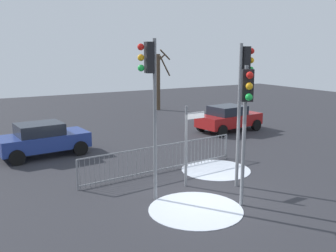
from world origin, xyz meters
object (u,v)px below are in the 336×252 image
object	(u,v)px
direction_sign_post	(188,141)
car_red_near	(229,118)
bare_tree_left	(159,79)
car_blue_trailing	(43,139)
traffic_light_foreground_left	(243,83)
traffic_light_rear_right	(246,105)
traffic_light_mid_left	(150,84)

from	to	relation	value
direction_sign_post	car_red_near	world-z (taller)	direction_sign_post
bare_tree_left	car_blue_trailing	bearing A→B (deg)	-139.86
direction_sign_post	bare_tree_left	size ratio (longest dim) A/B	0.60
traffic_light_foreground_left	car_red_near	xyz separation A→B (m)	(5.30, 7.32, -2.76)
car_blue_trailing	direction_sign_post	bearing A→B (deg)	-65.88
direction_sign_post	car_blue_trailing	bearing A→B (deg)	115.14
traffic_light_foreground_left	car_red_near	bearing A→B (deg)	146.86
direction_sign_post	car_red_near	size ratio (longest dim) A/B	0.70
traffic_light_rear_right	traffic_light_foreground_left	bearing A→B (deg)	-99.28
traffic_light_rear_right	traffic_light_foreground_left	xyz separation A→B (m)	(1.16, 1.51, 0.45)
car_red_near	bare_tree_left	world-z (taller)	bare_tree_left
car_red_near	traffic_light_mid_left	bearing A→B (deg)	-147.36
car_red_near	bare_tree_left	bearing A→B (deg)	81.95
traffic_light_rear_right	car_blue_trailing	distance (m)	9.85
traffic_light_rear_right	bare_tree_left	world-z (taller)	bare_tree_left
car_red_near	car_blue_trailing	size ratio (longest dim) A/B	1.01
traffic_light_mid_left	direction_sign_post	bearing A→B (deg)	-63.56
traffic_light_foreground_left	bare_tree_left	bearing A→B (deg)	163.89
traffic_light_foreground_left	bare_tree_left	size ratio (longest dim) A/B	1.05
traffic_light_mid_left	direction_sign_post	world-z (taller)	traffic_light_mid_left
direction_sign_post	car_red_near	bearing A→B (deg)	39.58
car_red_near	bare_tree_left	size ratio (longest dim) A/B	0.86
traffic_light_foreground_left	car_blue_trailing	size ratio (longest dim) A/B	1.23
traffic_light_mid_left	car_red_near	distance (m)	11.40
traffic_light_foreground_left	car_blue_trailing	xyz separation A→B (m)	(-5.08, 7.22, -2.76)
traffic_light_mid_left	bare_tree_left	world-z (taller)	traffic_light_mid_left
traffic_light_rear_right	car_blue_trailing	bearing A→B (deg)	-37.52
car_red_near	bare_tree_left	xyz separation A→B (m)	(0.24, 8.87, 1.60)
car_blue_trailing	bare_tree_left	bearing A→B (deg)	35.61
traffic_light_mid_left	car_blue_trailing	distance (m)	7.66
traffic_light_mid_left	direction_sign_post	size ratio (longest dim) A/B	1.77
traffic_light_mid_left	bare_tree_left	bearing A→B (deg)	-19.81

